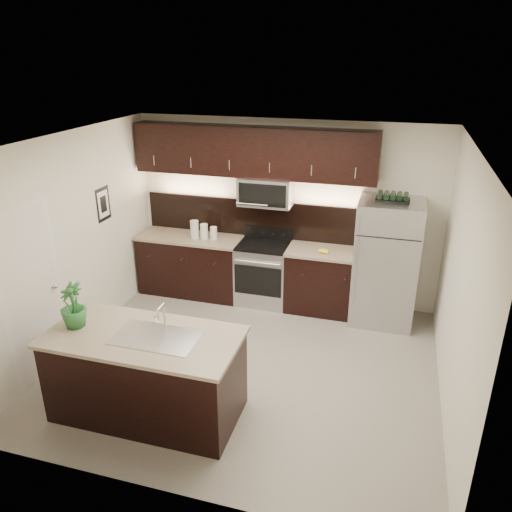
% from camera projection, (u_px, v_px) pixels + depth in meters
% --- Properties ---
extents(ground, '(4.50, 4.50, 0.00)m').
position_uv_depth(ground, '(246.00, 365.00, 6.11)').
color(ground, gray).
rests_on(ground, ground).
extents(room_walls, '(4.52, 4.02, 2.71)m').
position_uv_depth(room_walls, '(235.00, 235.00, 5.45)').
color(room_walls, silver).
rests_on(room_walls, ground).
extents(counter_run, '(3.51, 0.65, 0.94)m').
position_uv_depth(counter_run, '(250.00, 271.00, 7.54)').
color(counter_run, black).
rests_on(counter_run, ground).
extents(upper_fixtures, '(3.49, 0.40, 1.66)m').
position_uv_depth(upper_fixtures, '(255.00, 160.00, 7.03)').
color(upper_fixtures, black).
rests_on(upper_fixtures, counter_run).
extents(island, '(1.96, 0.96, 0.94)m').
position_uv_depth(island, '(147.00, 374.00, 5.15)').
color(island, black).
rests_on(island, ground).
extents(sink_faucet, '(0.84, 0.50, 0.28)m').
position_uv_depth(sink_faucet, '(157.00, 336.00, 4.94)').
color(sink_faucet, silver).
rests_on(sink_faucet, island).
extents(refrigerator, '(0.85, 0.76, 1.75)m').
position_uv_depth(refrigerator, '(386.00, 262.00, 6.83)').
color(refrigerator, '#B2B2B7').
rests_on(refrigerator, ground).
extents(wine_rack, '(0.43, 0.27, 0.10)m').
position_uv_depth(wine_rack, '(393.00, 197.00, 6.48)').
color(wine_rack, black).
rests_on(wine_rack, refrigerator).
extents(plant, '(0.35, 0.35, 0.48)m').
position_uv_depth(plant, '(73.00, 305.00, 5.05)').
color(plant, '#28662D').
rests_on(plant, island).
extents(canisters, '(0.41, 0.14, 0.27)m').
position_uv_depth(canisters, '(202.00, 231.00, 7.47)').
color(canisters, silver).
rests_on(canisters, counter_run).
extents(french_press, '(0.11, 0.11, 0.32)m').
position_uv_depth(french_press, '(358.00, 247.00, 6.87)').
color(french_press, silver).
rests_on(french_press, counter_run).
extents(bananas, '(0.20, 0.18, 0.05)m').
position_uv_depth(bananas, '(321.00, 250.00, 7.01)').
color(bananas, yellow).
rests_on(bananas, counter_run).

